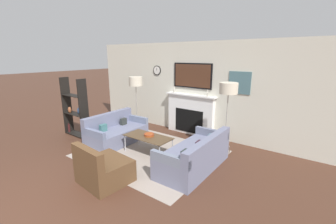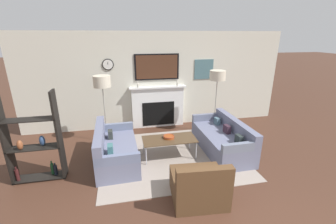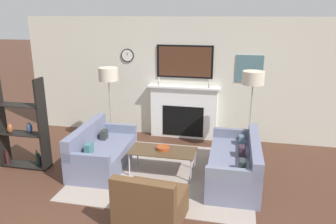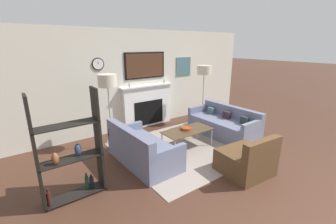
{
  "view_description": "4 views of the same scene",
  "coord_description": "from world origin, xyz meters",
  "px_view_note": "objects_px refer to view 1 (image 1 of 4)",
  "views": [
    {
      "loc": [
        3.34,
        -0.88,
        2.32
      ],
      "look_at": [
        0.19,
        3.35,
        0.98
      ],
      "focal_mm": 24.0,
      "sensor_mm": 36.0,
      "label": 1
    },
    {
      "loc": [
        -1.0,
        -1.46,
        2.59
      ],
      "look_at": [
        -0.02,
        3.2,
        0.95
      ],
      "focal_mm": 24.0,
      "sensor_mm": 36.0,
      "label": 2
    },
    {
      "loc": [
        1.18,
        -2.31,
        2.76
      ],
      "look_at": [
        -0.09,
        3.49,
        0.97
      ],
      "focal_mm": 35.0,
      "sensor_mm": 36.0,
      "label": 3
    },
    {
      "loc": [
        -3.22,
        -0.69,
        2.3
      ],
      "look_at": [
        -0.29,
        3.33,
        0.8
      ],
      "focal_mm": 24.0,
      "sensor_mm": 36.0,
      "label": 4
    }
  ],
  "objects_px": {
    "couch_right": "(195,156)",
    "decorative_bowl": "(149,135)",
    "coffee_table": "(148,137)",
    "floor_lamp_right": "(229,89)",
    "floor_lamp_left": "(136,82)",
    "couch_left": "(116,133)",
    "armchair": "(103,169)",
    "shelf_unit": "(75,110)"
  },
  "relations": [
    {
      "from": "armchair",
      "to": "shelf_unit",
      "type": "relative_size",
      "value": 0.54
    },
    {
      "from": "coffee_table",
      "to": "floor_lamp_left",
      "type": "xyz_separation_m",
      "value": [
        -1.39,
        1.06,
        1.13
      ]
    },
    {
      "from": "floor_lamp_left",
      "to": "decorative_bowl",
      "type": "bearing_deg",
      "value": -36.1
    },
    {
      "from": "couch_left",
      "to": "decorative_bowl",
      "type": "distance_m",
      "value": 1.19
    },
    {
      "from": "armchair",
      "to": "floor_lamp_left",
      "type": "relative_size",
      "value": 0.54
    },
    {
      "from": "floor_lamp_left",
      "to": "shelf_unit",
      "type": "relative_size",
      "value": 1.0
    },
    {
      "from": "couch_right",
      "to": "floor_lamp_left",
      "type": "height_order",
      "value": "floor_lamp_left"
    },
    {
      "from": "couch_right",
      "to": "decorative_bowl",
      "type": "xyz_separation_m",
      "value": [
        -1.28,
        0.02,
        0.19
      ]
    },
    {
      "from": "armchair",
      "to": "shelf_unit",
      "type": "height_order",
      "value": "shelf_unit"
    },
    {
      "from": "armchair",
      "to": "floor_lamp_left",
      "type": "height_order",
      "value": "floor_lamp_left"
    },
    {
      "from": "couch_right",
      "to": "decorative_bowl",
      "type": "bearing_deg",
      "value": 179.24
    },
    {
      "from": "decorative_bowl",
      "to": "floor_lamp_left",
      "type": "relative_size",
      "value": 0.14
    },
    {
      "from": "couch_right",
      "to": "floor_lamp_right",
      "type": "distance_m",
      "value": 1.67
    },
    {
      "from": "shelf_unit",
      "to": "couch_right",
      "type": "bearing_deg",
      "value": 4.59
    },
    {
      "from": "couch_right",
      "to": "coffee_table",
      "type": "distance_m",
      "value": 1.29
    },
    {
      "from": "armchair",
      "to": "couch_left",
      "type": "bearing_deg",
      "value": 132.51
    },
    {
      "from": "decorative_bowl",
      "to": "armchair",
      "type": "bearing_deg",
      "value": -83.16
    },
    {
      "from": "armchair",
      "to": "floor_lamp_right",
      "type": "relative_size",
      "value": 0.53
    },
    {
      "from": "decorative_bowl",
      "to": "floor_lamp_right",
      "type": "distance_m",
      "value": 2.13
    },
    {
      "from": "armchair",
      "to": "shelf_unit",
      "type": "xyz_separation_m",
      "value": [
        -2.74,
        1.18,
        0.49
      ]
    },
    {
      "from": "couch_right",
      "to": "floor_lamp_left",
      "type": "xyz_separation_m",
      "value": [
        -2.67,
        1.03,
        1.26
      ]
    },
    {
      "from": "floor_lamp_left",
      "to": "floor_lamp_right",
      "type": "relative_size",
      "value": 0.98
    },
    {
      "from": "decorative_bowl",
      "to": "floor_lamp_right",
      "type": "xyz_separation_m",
      "value": [
        1.51,
        1.01,
        1.11
      ]
    },
    {
      "from": "armchair",
      "to": "floor_lamp_right",
      "type": "bearing_deg",
      "value": 62.19
    },
    {
      "from": "coffee_table",
      "to": "floor_lamp_right",
      "type": "bearing_deg",
      "value": 35.13
    },
    {
      "from": "couch_right",
      "to": "floor_lamp_right",
      "type": "relative_size",
      "value": 1.06
    },
    {
      "from": "decorative_bowl",
      "to": "floor_lamp_right",
      "type": "height_order",
      "value": "floor_lamp_right"
    },
    {
      "from": "coffee_table",
      "to": "couch_right",
      "type": "bearing_deg",
      "value": 1.22
    },
    {
      "from": "couch_left",
      "to": "couch_right",
      "type": "relative_size",
      "value": 0.9
    },
    {
      "from": "coffee_table",
      "to": "floor_lamp_left",
      "type": "distance_m",
      "value": 2.08
    },
    {
      "from": "decorative_bowl",
      "to": "shelf_unit",
      "type": "relative_size",
      "value": 0.14
    },
    {
      "from": "couch_left",
      "to": "armchair",
      "type": "xyz_separation_m",
      "value": [
        1.36,
        -1.48,
        -0.01
      ]
    },
    {
      "from": "couch_right",
      "to": "shelf_unit",
      "type": "relative_size",
      "value": 1.08
    },
    {
      "from": "couch_left",
      "to": "coffee_table",
      "type": "xyz_separation_m",
      "value": [
        1.18,
        -0.03,
        0.14
      ]
    },
    {
      "from": "coffee_table",
      "to": "floor_lamp_right",
      "type": "xyz_separation_m",
      "value": [
        1.5,
        1.06,
        1.17
      ]
    },
    {
      "from": "armchair",
      "to": "floor_lamp_left",
      "type": "distance_m",
      "value": 3.23
    },
    {
      "from": "coffee_table",
      "to": "floor_lamp_right",
      "type": "height_order",
      "value": "floor_lamp_right"
    },
    {
      "from": "floor_lamp_right",
      "to": "shelf_unit",
      "type": "bearing_deg",
      "value": -161.78
    },
    {
      "from": "coffee_table",
      "to": "floor_lamp_right",
      "type": "distance_m",
      "value": 2.18
    },
    {
      "from": "floor_lamp_left",
      "to": "shelf_unit",
      "type": "height_order",
      "value": "shelf_unit"
    },
    {
      "from": "couch_left",
      "to": "shelf_unit",
      "type": "bearing_deg",
      "value": -167.5
    },
    {
      "from": "shelf_unit",
      "to": "couch_left",
      "type": "bearing_deg",
      "value": 12.5
    }
  ]
}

